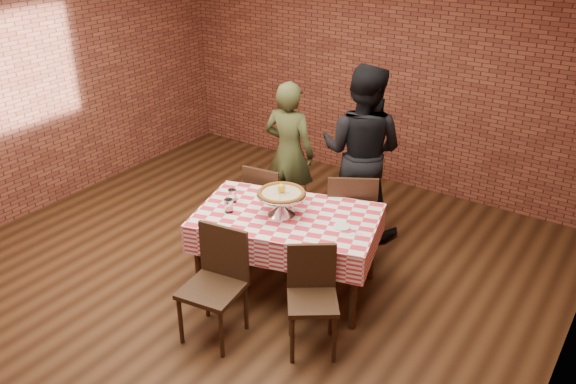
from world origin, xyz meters
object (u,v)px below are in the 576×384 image
object	(u,v)px
pizza	(281,194)
diner_black	(362,152)
chair_near_left	(212,289)
chair_far_right	(350,213)
diner_olive	(289,153)
pizza_stand	(282,204)
water_glass_right	(232,196)
chair_far_left	(270,202)
chair_near_right	(312,304)
table	(287,252)
water_glass_left	(229,206)
condiment_caddy	(299,194)

from	to	relation	value
pizza	diner_black	xyz separation A→B (m)	(0.08, 1.32, -0.05)
pizza	chair_near_left	xyz separation A→B (m)	(-0.07, -0.87, -0.49)
chair_far_right	diner_olive	world-z (taller)	diner_olive
pizza_stand	diner_olive	bearing A→B (deg)	121.01
diner_olive	chair_near_left	bearing A→B (deg)	100.42
water_glass_right	chair_near_left	distance (m)	0.99
pizza_stand	chair_near_left	size ratio (longest dim) A/B	0.47
chair_far_left	diner_olive	xyz separation A→B (m)	(-0.10, 0.51, 0.34)
chair_near_right	table	bearing A→B (deg)	101.65
water_glass_left	chair_near_left	bearing A→B (deg)	-62.66
pizza	condiment_caddy	size ratio (longest dim) A/B	2.89
water_glass_right	chair_far_right	xyz separation A→B (m)	(0.74, 0.87, -0.35)
chair_far_right	water_glass_right	bearing A→B (deg)	19.35
table	chair_near_left	xyz separation A→B (m)	(-0.11, -0.89, 0.09)
pizza	diner_olive	world-z (taller)	diner_olive
table	pizza_stand	xyz separation A→B (m)	(-0.05, -0.02, 0.48)
pizza_stand	table	bearing A→B (deg)	22.75
pizza_stand	water_glass_right	xyz separation A→B (m)	(-0.50, -0.06, -0.04)
chair_far_left	chair_far_right	bearing A→B (deg)	-173.79
chair_far_right	diner_olive	distance (m)	1.03
pizza_stand	diner_olive	xyz separation A→B (m)	(-0.68, 1.13, -0.07)
chair_near_right	diner_black	size ratio (longest dim) A/B	0.48
chair_far_left	water_glass_left	bearing A→B (deg)	94.79
table	chair_far_right	size ratio (longest dim) A/B	1.63
chair_near_left	chair_far_right	bearing A→B (deg)	71.45
water_glass_right	chair_near_right	world-z (taller)	water_glass_right
pizza_stand	chair_far_left	size ratio (longest dim) A/B	0.49
water_glass_left	chair_far_left	world-z (taller)	water_glass_left
chair_far_left	diner_olive	world-z (taller)	diner_olive
water_glass_left	chair_near_left	xyz separation A→B (m)	(0.33, -0.65, -0.36)
condiment_caddy	chair_far_right	xyz separation A→B (m)	(0.25, 0.52, -0.36)
chair_near_left	diner_olive	size ratio (longest dim) A/B	0.59
pizza_stand	chair_near_left	world-z (taller)	pizza_stand
pizza_stand	diner_olive	size ratio (longest dim) A/B	0.28
chair_near_left	diner_olive	distance (m)	2.12
chair_far_left	chair_near_left	bearing A→B (deg)	101.97
pizza_stand	pizza	bearing A→B (deg)	0.00
diner_black	pizza_stand	bearing A→B (deg)	78.56
pizza	diner_black	world-z (taller)	diner_black
chair_far_left	table	bearing A→B (deg)	128.90
diner_olive	chair_far_right	bearing A→B (deg)	154.61
condiment_caddy	diner_black	distance (m)	1.03
table	chair_far_left	distance (m)	0.87
diner_black	water_glass_right	bearing A→B (deg)	59.27
pizza	water_glass_left	size ratio (longest dim) A/B	3.42
chair_near_left	chair_far_right	distance (m)	1.71
pizza_stand	pizza	xyz separation A→B (m)	(0.00, 0.00, 0.10)
water_glass_right	diner_black	world-z (taller)	diner_black
pizza_stand	diner_black	distance (m)	1.32
condiment_caddy	chair_far_left	bearing A→B (deg)	138.85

